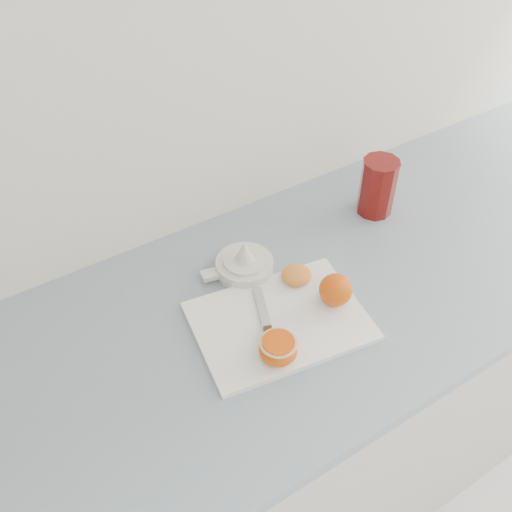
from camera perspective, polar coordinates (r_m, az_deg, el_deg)
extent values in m
cube|color=silver|center=(1.08, -7.89, 22.23)|extent=(4.00, 0.04, 2.70)
cube|color=silver|center=(1.54, 5.18, -14.55)|extent=(2.29, 0.60, 0.86)
cube|color=#8097A3|center=(1.19, 6.51, -3.07)|extent=(2.35, 0.64, 0.03)
cube|color=white|center=(1.09, 2.38, -6.54)|extent=(0.35, 0.28, 0.01)
sphere|color=orange|center=(1.11, 7.97, -3.37)|extent=(0.06, 0.06, 0.06)
ellipsoid|color=orange|center=(1.02, 2.23, -9.37)|extent=(0.07, 0.07, 0.04)
cylinder|color=#E5C386|center=(1.00, 2.26, -8.67)|extent=(0.07, 0.07, 0.00)
cylinder|color=orange|center=(1.00, 2.26, -8.59)|extent=(0.06, 0.06, 0.00)
ellipsoid|color=orange|center=(1.15, 4.07, -1.89)|extent=(0.06, 0.06, 0.03)
cylinder|color=orange|center=(1.15, 4.09, -1.61)|extent=(0.05, 0.05, 0.00)
cube|color=#463013|center=(1.04, 1.58, -8.81)|extent=(0.04, 0.08, 0.01)
cube|color=#B7B7BC|center=(1.10, 0.59, -5.09)|extent=(0.05, 0.10, 0.00)
cylinder|color=#B7B7BC|center=(1.04, 1.58, -8.81)|extent=(0.00, 0.00, 0.01)
cylinder|color=white|center=(1.18, -1.14, -1.06)|extent=(0.12, 0.12, 0.03)
cylinder|color=white|center=(1.17, -1.15, -0.43)|extent=(0.09, 0.09, 0.01)
cone|color=white|center=(1.15, -1.17, 0.48)|extent=(0.04, 0.04, 0.04)
cube|color=white|center=(1.17, -4.52, -1.88)|extent=(0.04, 0.03, 0.01)
ellipsoid|color=orange|center=(1.16, -0.58, -0.33)|extent=(0.01, 0.01, 0.00)
ellipsoid|color=orange|center=(1.17, -1.83, -0.06)|extent=(0.01, 0.01, 0.00)
ellipsoid|color=orange|center=(1.16, -1.04, -0.66)|extent=(0.01, 0.01, 0.00)
ellipsoid|color=orange|center=(1.17, -0.55, 0.13)|extent=(0.01, 0.01, 0.00)
cylinder|color=maroon|center=(1.33, 12.05, 6.72)|extent=(0.08, 0.08, 0.13)
cylinder|color=#D54B0D|center=(1.36, 11.74, 4.99)|extent=(0.07, 0.07, 0.02)
cylinder|color=maroon|center=(1.29, 12.49, 9.16)|extent=(0.08, 0.08, 0.00)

